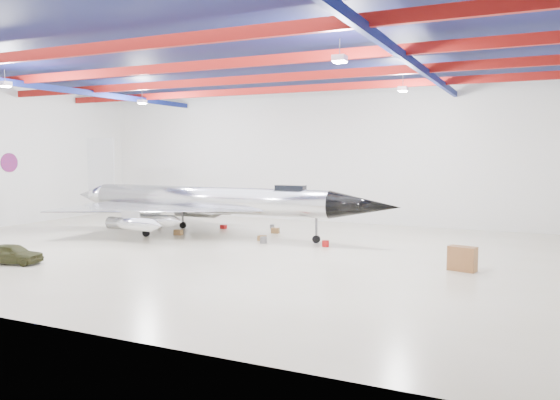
% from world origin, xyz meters
% --- Properties ---
extents(floor, '(40.00, 40.00, 0.00)m').
position_xyz_m(floor, '(0.00, 0.00, 0.00)').
color(floor, '#B9B093').
rests_on(floor, ground).
extents(wall_back, '(40.00, 0.00, 40.00)m').
position_xyz_m(wall_back, '(0.00, 15.00, 5.50)').
color(wall_back, silver).
rests_on(wall_back, floor).
extents(ceiling, '(40.00, 40.00, 0.00)m').
position_xyz_m(ceiling, '(0.00, 0.00, 11.00)').
color(ceiling, '#0A0F38').
rests_on(ceiling, wall_back).
extents(ceiling_structure, '(39.50, 29.50, 1.08)m').
position_xyz_m(ceiling_structure, '(0.00, 0.00, 10.32)').
color(ceiling_structure, maroon).
rests_on(ceiling_structure, ceiling).
extents(wall_roundel, '(0.10, 1.50, 1.50)m').
position_xyz_m(wall_roundel, '(-19.94, 2.00, 5.00)').
color(wall_roundel, '#B21414').
rests_on(wall_roundel, wall_left).
extents(jet_aircraft, '(25.18, 14.65, 6.87)m').
position_xyz_m(jet_aircraft, '(-3.16, 4.30, 2.25)').
color(jet_aircraft, silver).
rests_on(jet_aircraft, floor).
extents(jeep, '(3.37, 2.03, 1.07)m').
position_xyz_m(jeep, '(-7.08, -8.34, 0.54)').
color(jeep, '#33351A').
rests_on(jeep, floor).
extents(desk, '(1.44, 0.96, 1.21)m').
position_xyz_m(desk, '(14.45, -0.18, 0.61)').
color(desk, brown).
rests_on(desk, floor).
extents(crate_ply, '(0.56, 0.46, 0.38)m').
position_xyz_m(crate_ply, '(-5.10, 3.57, 0.19)').
color(crate_ply, olive).
rests_on(crate_ply, floor).
extents(toolbox_red, '(0.45, 0.37, 0.30)m').
position_xyz_m(toolbox_red, '(-3.81, 7.58, 0.15)').
color(toolbox_red, '#9C0F10').
rests_on(toolbox_red, floor).
extents(engine_drum, '(0.49, 0.49, 0.40)m').
position_xyz_m(engine_drum, '(1.91, 2.98, 0.20)').
color(engine_drum, '#59595B').
rests_on(engine_drum, floor).
extents(parts_bin, '(0.62, 0.53, 0.39)m').
position_xyz_m(parts_bin, '(0.74, 7.22, 0.19)').
color(parts_bin, olive).
rests_on(parts_bin, floor).
extents(crate_small, '(0.45, 0.41, 0.25)m').
position_xyz_m(crate_small, '(-8.67, 6.02, 0.13)').
color(crate_small, '#59595B').
rests_on(crate_small, floor).
extents(tool_chest, '(0.57, 0.57, 0.40)m').
position_xyz_m(tool_chest, '(5.98, 3.44, 0.20)').
color(tool_chest, '#9C0F10').
rests_on(tool_chest, floor).
extents(oil_barrel, '(0.54, 0.45, 0.35)m').
position_xyz_m(oil_barrel, '(1.39, 3.81, 0.17)').
color(oil_barrel, olive).
rests_on(oil_barrel, floor).
extents(spares_box, '(0.41, 0.41, 0.31)m').
position_xyz_m(spares_box, '(-0.50, 9.27, 0.16)').
color(spares_box, '#59595B').
rests_on(spares_box, floor).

